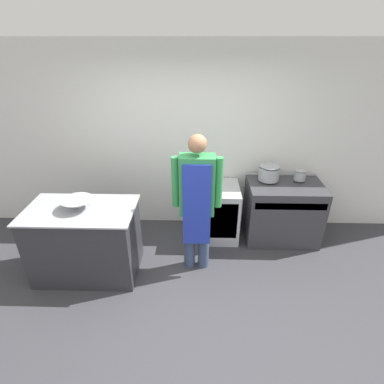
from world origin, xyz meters
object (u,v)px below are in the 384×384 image
Objects in this scene: stove at (282,211)px; stock_pot at (269,172)px; mixing_bowl at (77,204)px; sauce_pot at (300,175)px; fridge_unit at (219,212)px; person_cook at (197,199)px.

stock_pot is at bearing 152.66° from stove.
mixing_bowl is 2.55m from stock_pot.
sauce_pot is (0.21, 0.12, 0.54)m from stove.
fridge_unit is at bearing -175.71° from sauce_pot.
mixing_bowl reaches higher than stove.
person_cook is at bearing -141.36° from stock_pot.
stove is 0.59m from sauce_pot.
stock_pot reaches higher than stove.
stock_pot is at bearing 180.00° from sauce_pot.
person_cook is 1.28m from stock_pot.
fridge_unit is 0.92m from stock_pot.
stock_pot is at bearing 21.16° from mixing_bowl.
fridge_unit is 1.98m from mixing_bowl.
mixing_bowl is at bearing -175.05° from person_cook.
sauce_pot reaches higher than fridge_unit.
sauce_pot is (1.44, 0.80, -0.03)m from person_cook.
stock_pot is (-0.23, 0.12, 0.57)m from stove.
fridge_unit is at bearing 66.00° from person_cook.
fridge_unit is (-0.92, 0.04, -0.04)m from stove.
stove is 1.29× the size of fridge_unit.
sauce_pot is (1.12, 0.08, 0.58)m from fridge_unit.
stock_pot reaches higher than sauce_pot.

